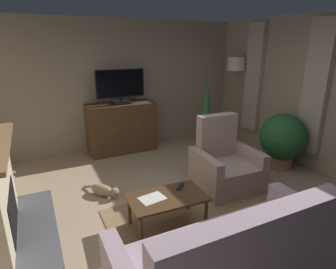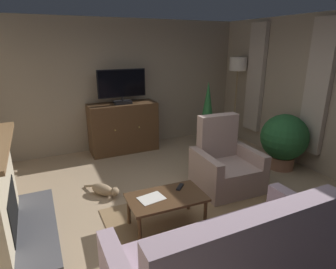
{
  "view_description": "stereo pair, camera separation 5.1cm",
  "coord_description": "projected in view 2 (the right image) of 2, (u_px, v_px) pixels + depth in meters",
  "views": [
    {
      "loc": [
        -1.77,
        -2.91,
        2.19
      ],
      "look_at": [
        -0.18,
        0.34,
        1.01
      ],
      "focal_mm": 30.09,
      "sensor_mm": 36.0,
      "label": 1
    },
    {
      "loc": [
        -1.73,
        -2.94,
        2.19
      ],
      "look_at": [
        -0.18,
        0.34,
        1.01
      ],
      "focal_mm": 30.09,
      "sensor_mm": 36.0,
      "label": 2
    }
  ],
  "objects": [
    {
      "name": "sofa_floral",
      "position": [
        229.0,
        261.0,
        2.52
      ],
      "size": [
        2.12,
        0.88,
        0.98
      ],
      "color": "#AD93A3",
      "rests_on": "ground_plane"
    },
    {
      "name": "tv_cabinet",
      "position": [
        123.0,
        128.0,
        5.9
      ],
      "size": [
        1.39,
        0.58,
        1.02
      ],
      "color": "#352315",
      "rests_on": "ground_plane"
    },
    {
      "name": "curtain_panel_far",
      "position": [
        256.0,
        79.0,
        6.0
      ],
      "size": [
        0.1,
        0.44,
        2.25
      ],
      "primitive_type": "cube",
      "color": "#B2A393"
    },
    {
      "name": "ground_plane",
      "position": [
        190.0,
        210.0,
        3.91
      ],
      "size": [
        5.83,
        6.34,
        0.04
      ],
      "primitive_type": "cube",
      "color": "tan"
    },
    {
      "name": "folded_newspaper",
      "position": [
        151.0,
        198.0,
        3.36
      ],
      "size": [
        0.33,
        0.26,
        0.01
      ],
      "primitive_type": "cube",
      "rotation": [
        0.0,
        0.0,
        0.14
      ],
      "color": "silver",
      "rests_on": "coffee_table"
    },
    {
      "name": "armchair_angled_to_table",
      "position": [
        225.0,
        167.0,
        4.41
      ],
      "size": [
        0.96,
        0.89,
        1.12
      ],
      "color": "#A3897F",
      "rests_on": "ground_plane"
    },
    {
      "name": "floor_lamp",
      "position": [
        238.0,
        70.0,
        6.19
      ],
      "size": [
        0.38,
        0.38,
        1.91
      ],
      "color": "#4C4233",
      "rests_on": "ground_plane"
    },
    {
      "name": "coffee_table",
      "position": [
        167.0,
        200.0,
        3.43
      ],
      "size": [
        0.96,
        0.59,
        0.42
      ],
      "color": "#4C331E",
      "rests_on": "ground_plane"
    },
    {
      "name": "potted_plant_on_hearth_side",
      "position": [
        284.0,
        139.0,
        5.02
      ],
      "size": [
        0.82,
        0.82,
        1.01
      ],
      "color": "#99664C",
      "rests_on": "ground_plane"
    },
    {
      "name": "tv_remote",
      "position": [
        180.0,
        187.0,
        3.61
      ],
      "size": [
        0.16,
        0.15,
        0.02
      ],
      "primitive_type": "cube",
      "rotation": [
        0.0,
        0.0,
        0.78
      ],
      "color": "black",
      "rests_on": "coffee_table"
    },
    {
      "name": "wall_back",
      "position": [
        124.0,
        85.0,
        6.0
      ],
      "size": [
        5.83,
        0.1,
        2.68
      ],
      "primitive_type": "cube",
      "color": "gray",
      "rests_on": "ground_plane"
    },
    {
      "name": "rug_central",
      "position": [
        207.0,
        223.0,
        3.59
      ],
      "size": [
        2.4,
        1.74,
        0.01
      ],
      "primitive_type": "cube",
      "color": "#8E704C",
      "rests_on": "ground_plane"
    },
    {
      "name": "wall_right_with_window",
      "position": [
        335.0,
        98.0,
        4.57
      ],
      "size": [
        0.1,
        6.34,
        2.68
      ],
      "primitive_type": "cube",
      "color": "gray",
      "rests_on": "ground_plane"
    },
    {
      "name": "curtain_panel_near",
      "position": [
        318.0,
        88.0,
        4.71
      ],
      "size": [
        0.1,
        0.44,
        2.25
      ],
      "primitive_type": "cube",
      "color": "#B2A393"
    },
    {
      "name": "potted_plant_leafy_by_curtain",
      "position": [
        207.0,
        115.0,
        5.71
      ],
      "size": [
        0.37,
        0.37,
        1.49
      ],
      "color": "#99664C",
      "rests_on": "ground_plane"
    },
    {
      "name": "cat",
      "position": [
        104.0,
        190.0,
        4.23
      ],
      "size": [
        0.43,
        0.61,
        0.19
      ],
      "color": "#937A5B",
      "rests_on": "ground_plane"
    },
    {
      "name": "television",
      "position": [
        122.0,
        86.0,
        5.57
      ],
      "size": [
        0.97,
        0.2,
        0.69
      ],
      "color": "black",
      "rests_on": "tv_cabinet"
    }
  ]
}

